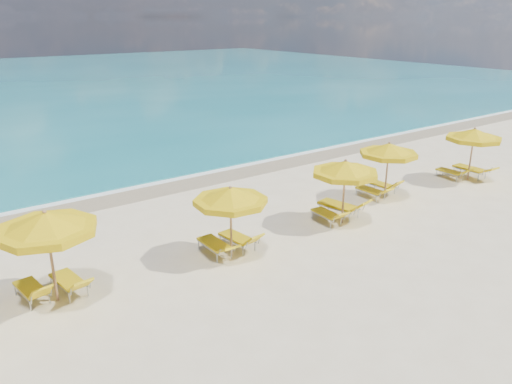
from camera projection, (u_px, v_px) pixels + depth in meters
ground_plane at (282, 237)px, 16.90m from camera, size 120.00×120.00×0.00m
wet_sand_band at (179, 182)px, 22.52m from camera, size 120.00×2.60×0.01m
foam_line at (171, 178)px, 23.13m from camera, size 120.00×1.20×0.03m
whitecap_far at (169, 111)px, 39.61m from camera, size 18.00×0.30×0.05m
umbrella_2 at (46, 224)px, 12.41m from camera, size 2.53×2.53×2.56m
umbrella_3 at (230, 197)px, 14.93m from camera, size 2.84×2.84×2.31m
umbrella_4 at (345, 169)px, 17.41m from camera, size 3.09×3.09×2.39m
umbrella_5 at (389, 150)px, 19.95m from camera, size 2.92×2.92×2.36m
umbrella_6 at (474, 135)px, 22.17m from camera, size 2.50×2.50×2.44m
lounger_2_left at (32, 293)px, 13.08m from camera, size 0.74×1.63×0.77m
lounger_2_right at (70, 285)px, 13.45m from camera, size 0.79×1.76×0.77m
lounger_3_left at (215, 248)px, 15.60m from camera, size 0.61×1.78×0.69m
lounger_3_right at (238, 242)px, 16.04m from camera, size 0.75×1.73×0.79m
lounger_4_left at (327, 217)px, 18.05m from camera, size 0.65×1.64×0.71m
lounger_4_right at (340, 210)px, 18.60m from camera, size 1.03×2.08×0.91m
lounger_5_left at (371, 194)px, 20.47m from camera, size 0.56×1.63×0.69m
lounger_5_right at (382, 188)px, 21.20m from camera, size 0.59×1.60×0.73m
lounger_6_left at (451, 175)px, 22.95m from camera, size 0.59×1.65×0.70m
lounger_6_right at (470, 172)px, 23.20m from camera, size 0.69×2.00×0.73m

